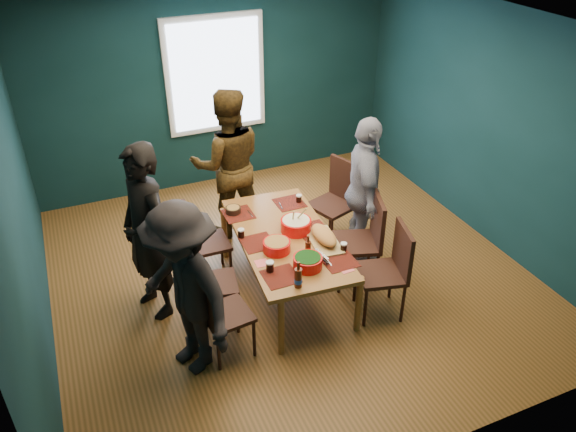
% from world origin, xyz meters
% --- Properties ---
extents(room, '(5.01, 5.01, 2.71)m').
position_xyz_m(room, '(0.00, 0.27, 1.37)').
color(room, brown).
rests_on(room, ground).
extents(dining_table, '(1.06, 1.90, 0.69)m').
position_xyz_m(dining_table, '(-0.15, -0.25, 0.63)').
color(dining_table, olive).
rests_on(dining_table, floor).
extents(chair_left_far, '(0.43, 0.43, 0.93)m').
position_xyz_m(chair_left_far, '(-0.90, 0.29, 0.54)').
color(chair_left_far, black).
rests_on(chair_left_far, floor).
extents(chair_left_mid, '(0.48, 0.48, 0.91)m').
position_xyz_m(chair_left_mid, '(-1.04, -0.38, 0.53)').
color(chair_left_mid, black).
rests_on(chair_left_mid, floor).
extents(chair_left_near, '(0.46, 0.46, 0.91)m').
position_xyz_m(chair_left_near, '(-1.07, -0.88, 0.53)').
color(chair_left_near, black).
rests_on(chair_left_near, floor).
extents(chair_right_far, '(0.58, 0.58, 1.01)m').
position_xyz_m(chair_right_far, '(0.82, 0.44, 0.59)').
color(chair_right_far, black).
rests_on(chair_right_far, floor).
extents(chair_right_mid, '(0.58, 0.58, 1.02)m').
position_xyz_m(chair_right_mid, '(0.70, -0.42, 0.60)').
color(chair_right_mid, black).
rests_on(chair_right_mid, floor).
extents(chair_right_near, '(0.54, 0.54, 0.99)m').
position_xyz_m(chair_right_near, '(0.67, -0.96, 0.57)').
color(chair_right_near, black).
rests_on(chair_right_near, floor).
extents(person_far_left, '(0.64, 0.77, 1.82)m').
position_xyz_m(person_far_left, '(-1.47, 0.01, 0.91)').
color(person_far_left, black).
rests_on(person_far_left, floor).
extents(person_back, '(1.00, 0.84, 1.83)m').
position_xyz_m(person_back, '(-0.30, 1.11, 0.92)').
color(person_back, black).
rests_on(person_back, floor).
extents(person_right, '(0.74, 1.09, 1.71)m').
position_xyz_m(person_right, '(0.89, -0.01, 0.86)').
color(person_right, silver).
rests_on(person_right, floor).
extents(person_near_left, '(1.00, 1.24, 1.68)m').
position_xyz_m(person_near_left, '(-1.34, -0.88, 0.84)').
color(person_near_left, black).
rests_on(person_near_left, floor).
extents(bowl_salad, '(0.27, 0.27, 0.11)m').
position_xyz_m(bowl_salad, '(-0.33, -0.45, 0.75)').
color(bowl_salad, red).
rests_on(bowl_salad, dining_table).
extents(bowl_dumpling, '(0.32, 0.32, 0.30)m').
position_xyz_m(bowl_dumpling, '(-0.01, -0.20, 0.76)').
color(bowl_dumpling, red).
rests_on(bowl_dumpling, dining_table).
extents(bowl_herbs, '(0.28, 0.28, 0.12)m').
position_xyz_m(bowl_herbs, '(-0.16, -0.81, 0.76)').
color(bowl_herbs, red).
rests_on(bowl_herbs, dining_table).
extents(cutting_board, '(0.33, 0.66, 0.14)m').
position_xyz_m(cutting_board, '(0.16, -0.50, 0.76)').
color(cutting_board, tan).
rests_on(cutting_board, dining_table).
extents(small_bowl, '(0.17, 0.17, 0.07)m').
position_xyz_m(small_bowl, '(-0.49, 0.39, 0.73)').
color(small_bowl, black).
rests_on(small_bowl, dining_table).
extents(beer_bottle_a, '(0.07, 0.07, 0.27)m').
position_xyz_m(beer_bottle_a, '(-0.36, -1.04, 0.79)').
color(beer_bottle_a, '#4D1C0D').
rests_on(beer_bottle_a, dining_table).
extents(beer_bottle_b, '(0.06, 0.06, 0.22)m').
position_xyz_m(beer_bottle_b, '(-0.08, -0.64, 0.78)').
color(beer_bottle_b, '#4D1C0D').
rests_on(beer_bottle_b, dining_table).
extents(cola_glass_a, '(0.08, 0.08, 0.11)m').
position_xyz_m(cola_glass_a, '(-0.51, -0.73, 0.75)').
color(cola_glass_a, black).
rests_on(cola_glass_a, dining_table).
extents(cola_glass_b, '(0.07, 0.07, 0.09)m').
position_xyz_m(cola_glass_b, '(0.27, -0.71, 0.74)').
color(cola_glass_b, black).
rests_on(cola_glass_b, dining_table).
extents(cola_glass_c, '(0.06, 0.06, 0.09)m').
position_xyz_m(cola_glass_c, '(0.26, 0.32, 0.74)').
color(cola_glass_c, black).
rests_on(cola_glass_c, dining_table).
extents(cola_glass_d, '(0.07, 0.07, 0.10)m').
position_xyz_m(cola_glass_d, '(-0.57, -0.10, 0.75)').
color(cola_glass_d, black).
rests_on(cola_glass_d, dining_table).
extents(napkin_a, '(0.15, 0.15, 0.00)m').
position_xyz_m(napkin_a, '(0.18, -0.18, 0.70)').
color(napkin_a, '#F4666E').
rests_on(napkin_a, dining_table).
extents(napkin_b, '(0.13, 0.13, 0.00)m').
position_xyz_m(napkin_b, '(-0.53, -0.59, 0.70)').
color(napkin_b, '#F4666E').
rests_on(napkin_b, dining_table).
extents(napkin_c, '(0.13, 0.13, 0.00)m').
position_xyz_m(napkin_c, '(0.15, -0.98, 0.70)').
color(napkin_c, '#F4666E').
rests_on(napkin_c, dining_table).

